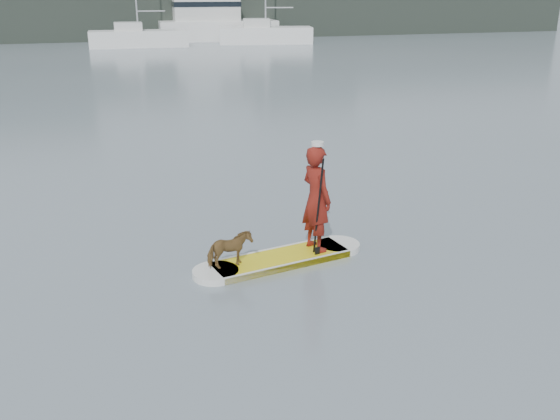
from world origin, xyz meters
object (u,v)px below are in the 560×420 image
object	(u,v)px
dog	(230,250)
sailboat_d	(138,37)
sailboat_e	(265,34)
paddler	(316,198)
motor_yacht_a	(213,20)
paddleboard	(280,259)

from	to	relation	value
dog	sailboat_d	bearing A→B (deg)	-13.07
sailboat_d	sailboat_e	xyz separation A→B (m)	(10.47, 0.13, -0.01)
sailboat_e	sailboat_d	bearing A→B (deg)	-167.86
paddler	motor_yacht_a	world-z (taller)	motor_yacht_a
sailboat_d	dog	bearing A→B (deg)	-90.40
sailboat_e	motor_yacht_a	xyz separation A→B (m)	(-3.57, 4.21, 0.94)
dog	sailboat_d	size ratio (longest dim) A/B	0.07
paddleboard	paddler	bearing A→B (deg)	-0.00
dog	paddler	bearing A→B (deg)	-89.31
sailboat_d	motor_yacht_a	bearing A→B (deg)	34.29
paddler	sailboat_d	world-z (taller)	sailboat_d
dog	sailboat_d	xyz separation A→B (m)	(1.84, 42.44, 0.36)
sailboat_d	paddler	bearing A→B (deg)	-88.13
paddler	sailboat_e	distance (m)	43.55
paddler	sailboat_e	world-z (taller)	sailboat_e
paddler	sailboat_d	xyz separation A→B (m)	(0.16, 42.11, -0.29)
paddleboard	motor_yacht_a	size ratio (longest dim) A/B	0.31
motor_yacht_a	paddler	bearing A→B (deg)	-95.85
paddleboard	dog	bearing A→B (deg)	-180.00
sailboat_d	sailboat_e	size ratio (longest dim) A/B	1.01
paddleboard	motor_yacht_a	xyz separation A→B (m)	(7.78, 46.59, 1.67)
sailboat_d	motor_yacht_a	size ratio (longest dim) A/B	1.08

